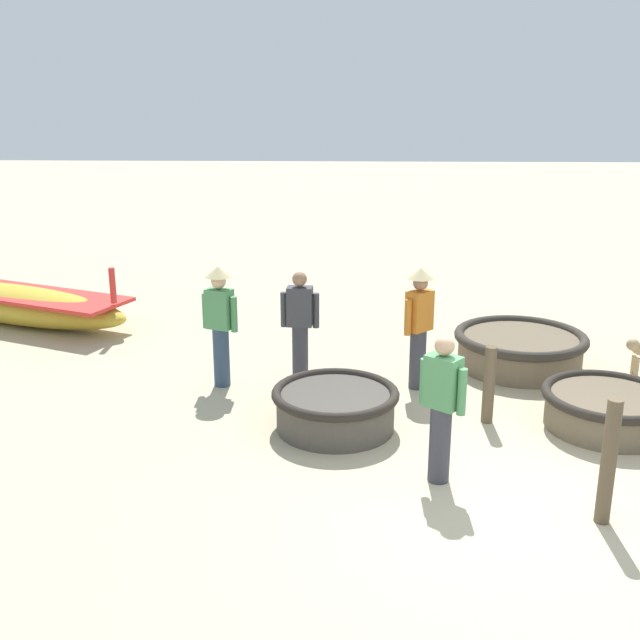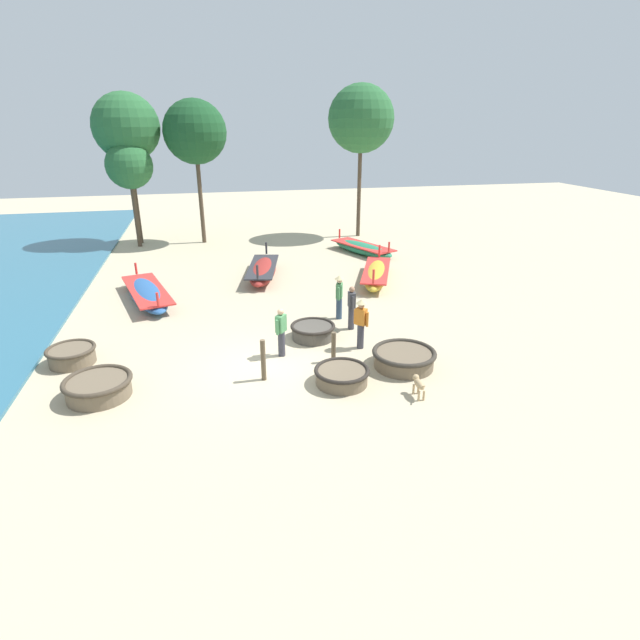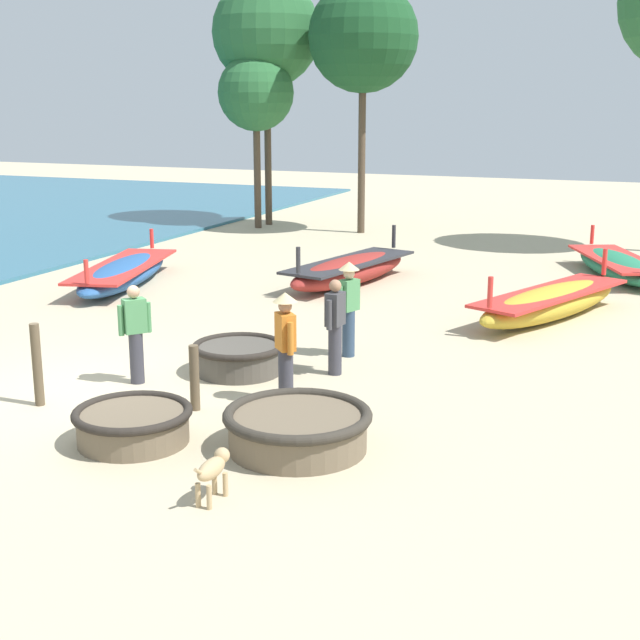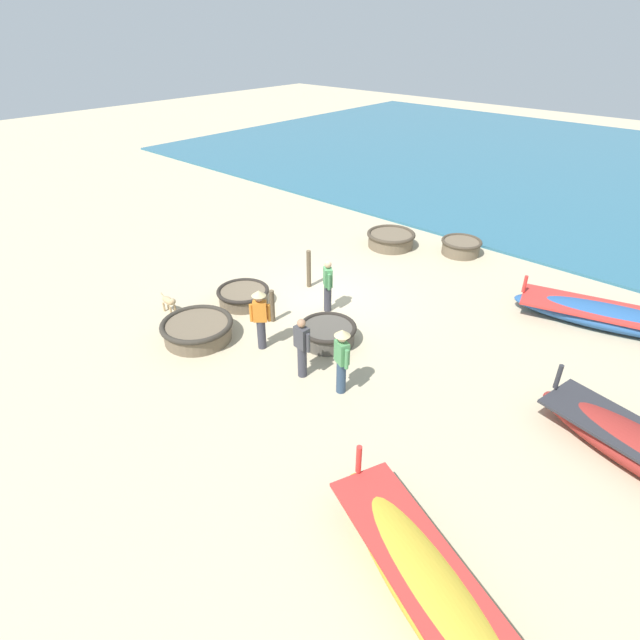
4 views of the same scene
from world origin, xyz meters
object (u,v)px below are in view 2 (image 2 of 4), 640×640
coracle_center (72,355)px  tree_left_mid (361,119)px  fisherman_with_hat (361,320)px  coracle_upturned (404,358)px  coracle_beside_post (342,375)px  dog (419,384)px  mooring_post_mid_beach (334,347)px  long_boat_white_hull (376,274)px  tree_rightmost (129,166)px  coracle_nearest (98,387)px  long_boat_ochre_hull (147,293)px  tree_center (126,127)px  fisherman_standing_right (339,294)px  fisherman_standing_left (281,331)px  coracle_tilted (313,331)px  fisherman_by_coracle (352,307)px  tree_tall_back (195,132)px  mooring_post_inland (263,360)px  long_boat_red_hull (363,248)px  long_boat_green_hull (263,270)px

coracle_center → tree_left_mid: 21.73m
coracle_center → fisherman_with_hat: bearing=-5.6°
coracle_upturned → coracle_beside_post: bearing=-164.1°
coracle_center → coracle_beside_post: coracle_center is taller
coracle_beside_post → coracle_upturned: size_ratio=0.82×
dog → mooring_post_mid_beach: 3.04m
long_boat_white_hull → tree_rightmost: size_ratio=0.83×
coracle_nearest → long_boat_ochre_hull: size_ratio=0.34×
dog → tree_center: bearing=113.8°
coracle_center → fisherman_standing_right: 9.04m
dog → tree_rightmost: (-9.05, 19.66, 4.15)m
fisherman_standing_right → tree_center: size_ratio=0.20×
fisherman_standing_left → long_boat_white_hull: bearing=51.4°
coracle_tilted → coracle_upturned: 3.45m
coracle_upturned → coracle_nearest: bearing=178.9°
fisherman_standing_left → dog: 4.58m
mooring_post_mid_beach → tree_center: size_ratio=0.11×
fisherman_by_coracle → fisherman_with_hat: bearing=-95.5°
dog → tree_tall_back: size_ratio=0.09×
coracle_center → fisherman_standing_left: bearing=-7.9°
fisherman_standing_left → dog: fisherman_standing_left is taller
mooring_post_mid_beach → coracle_tilted: bearing=97.7°
long_boat_ochre_hull → coracle_beside_post: bearing=-55.1°
fisherman_standing_left → tree_center: bearing=108.8°
mooring_post_mid_beach → tree_left_mid: tree_left_mid is taller
mooring_post_inland → dog: bearing=-25.3°
coracle_nearest → tree_center: bearing=92.3°
coracle_nearest → tree_center: tree_center is taller
coracle_nearest → mooring_post_inland: bearing=-0.5°
fisherman_standing_right → fisherman_by_coracle: fisherman_standing_right is taller
dog → coracle_upturned: bearing=81.0°
mooring_post_mid_beach → tree_left_mid: bearing=70.8°
fisherman_with_hat → long_boat_red_hull: bearing=72.3°
tree_tall_back → long_boat_ochre_hull: bearing=-103.0°
coracle_center → long_boat_ochre_hull: bearing=72.7°
coracle_beside_post → tree_rightmost: size_ratio=0.27×
long_boat_red_hull → fisherman_standing_right: fisherman_standing_right is taller
fisherman_standing_right → coracle_beside_post: bearing=-104.0°
mooring_post_mid_beach → mooring_post_inland: bearing=-162.9°
coracle_beside_post → tree_left_mid: bearing=71.8°
coracle_tilted → fisherman_with_hat: bearing=-39.0°
coracle_nearest → fisherman_by_coracle: size_ratio=1.14×
coracle_center → tree_tall_back: (4.09, 15.76, 5.97)m
tree_left_mid → long_boat_ochre_hull: bearing=-140.2°
coracle_center → tree_left_mid: bearing=48.4°
tree_tall_back → long_boat_white_hull: bearing=-52.3°
long_boat_red_hull → fisherman_by_coracle: size_ratio=2.91×
long_boat_ochre_hull → tree_left_mid: bearing=39.8°
long_boat_red_hull → coracle_tilted: bearing=-115.5°
coracle_nearest → long_boat_green_hull: long_boat_green_hull is taller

